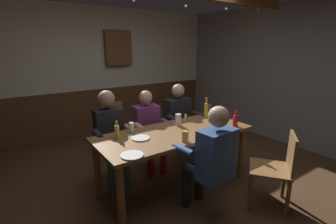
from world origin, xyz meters
The scene contains 25 objects.
ground_plane centered at (0.00, 0.00, 0.00)m, with size 6.31×6.31×0.00m, color #4C331E.
back_wall_upper centered at (0.00, 2.64, 1.75)m, with size 5.26×0.12×1.63m, color beige.
back_wall_wainscot centered at (0.00, 2.64, 0.47)m, with size 5.26×0.12×0.94m, color brown.
side_wall_concrete centered at (2.69, 0.00, 1.28)m, with size 0.12×5.16×2.56m, color gray.
dining_table centered at (0.00, -0.05, 0.66)m, with size 1.97×0.84×0.77m.
person_0 centered at (-0.60, 0.60, 0.69)m, with size 0.52×0.55×1.25m.
person_1 centered at (-0.01, 0.60, 0.65)m, with size 0.53×0.56×1.18m.
person_2 centered at (0.59, 0.60, 0.67)m, with size 0.57×0.52×1.23m.
person_3 centered at (0.00, -0.70, 0.69)m, with size 0.56×0.55×1.24m.
chair_empty_near_right centered at (-0.20, 1.33, 0.48)m, with size 0.50×0.50×0.88m.
chair_empty_near_left centered at (0.73, -1.03, 0.48)m, with size 0.62×0.62×0.88m.
table_candle centered at (0.44, 0.29, 0.81)m, with size 0.04×0.04×0.08m, color #F9E08C.
plate_0 centered at (-0.76, -0.37, 0.78)m, with size 0.23×0.23×0.01m, color white.
plate_1 centered at (-0.47, -0.01, 0.78)m, with size 0.21×0.21×0.01m, color white.
bottle_0 centered at (0.79, -0.33, 0.85)m, with size 0.07×0.07×0.21m.
bottle_1 centered at (0.65, -0.01, 0.87)m, with size 0.06×0.06×0.25m.
bottle_2 centered at (-0.68, 0.15, 0.85)m, with size 0.05×0.05×0.21m.
bottle_3 centered at (0.76, 0.20, 0.89)m, with size 0.06×0.06×0.30m.
pint_glass_0 centered at (-0.10, -0.38, 0.83)m, with size 0.08×0.08×0.13m, color gold.
pint_glass_1 centered at (0.92, 0.30, 0.84)m, with size 0.07×0.07×0.15m, color #4C2D19.
pint_glass_2 centered at (-0.45, 0.26, 0.83)m, with size 0.06×0.06×0.12m, color white.
pint_glass_3 centered at (0.66, -0.15, 0.83)m, with size 0.06×0.06×0.13m, color gold.
pint_glass_4 centered at (0.19, 0.13, 0.85)m, with size 0.08×0.08×0.16m, color white.
wall_dart_cabinet centered at (0.42, 2.51, 1.77)m, with size 0.56×0.15×0.70m.
string_lights centered at (0.00, 0.24, 2.32)m, with size 3.72×0.04×0.11m.
Camera 1 is at (-1.73, -2.38, 1.81)m, focal length 26.26 mm.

